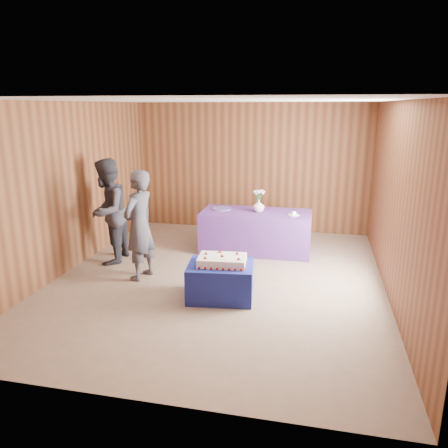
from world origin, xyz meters
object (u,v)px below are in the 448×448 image
(sheet_cake, at_px, (222,260))
(guest_right, at_px, (108,212))
(cake_table, at_px, (220,281))
(guest_left, at_px, (139,225))
(vase, at_px, (259,206))
(serving_table, at_px, (256,231))

(sheet_cake, relative_size, guest_right, 0.40)
(cake_table, bearing_deg, guest_left, 154.61)
(cake_table, relative_size, vase, 4.06)
(serving_table, distance_m, sheet_cake, 2.17)
(serving_table, height_order, guest_left, guest_left)
(vase, bearing_deg, cake_table, -95.79)
(serving_table, distance_m, guest_left, 2.36)
(sheet_cake, bearing_deg, guest_left, 156.68)
(sheet_cake, bearing_deg, serving_table, 80.69)
(cake_table, bearing_deg, serving_table, 78.12)
(serving_table, distance_m, vase, 0.49)
(serving_table, height_order, guest_right, guest_right)
(sheet_cake, height_order, guest_right, guest_right)
(serving_table, xyz_separation_m, sheet_cake, (-0.16, -2.16, 0.18))
(sheet_cake, relative_size, vase, 3.25)
(serving_table, xyz_separation_m, vase, (0.04, 0.02, 0.49))
(serving_table, relative_size, guest_right, 1.12)
(vase, height_order, guest_right, guest_right)
(vase, bearing_deg, sheet_cake, -95.13)
(serving_table, relative_size, guest_left, 1.17)
(vase, distance_m, guest_right, 2.67)
(guest_right, bearing_deg, vase, 110.83)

